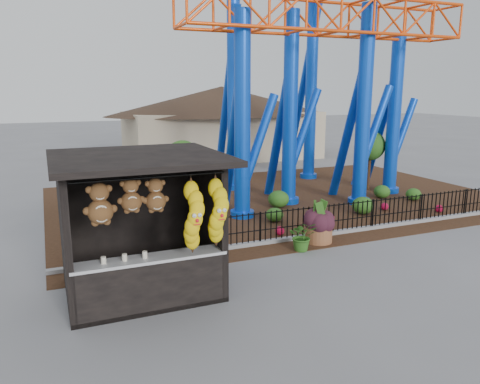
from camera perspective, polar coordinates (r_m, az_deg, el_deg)
name	(u,v)px	position (r m, az deg, el deg)	size (l,w,h in m)	color
ground	(285,289)	(10.91, 5.45, -11.71)	(120.00, 120.00, 0.00)	slate
mulch_bed	(279,199)	(19.41, 4.76, -0.81)	(18.00, 12.00, 0.02)	#331E11
curb	(351,230)	(15.29, 13.44, -4.58)	(18.00, 0.18, 0.12)	gray
prize_booth	(143,229)	(10.24, -11.73, -4.42)	(3.50, 3.40, 3.12)	black
picket_fence	(375,214)	(15.71, 16.18, -2.61)	(12.20, 0.06, 1.00)	black
roller_coaster	(304,38)	(19.73, 7.82, 18.15)	(11.00, 6.37, 10.82)	blue
terracotta_planter	(319,233)	(14.07, 9.57, -5.00)	(0.80, 0.80, 0.54)	brown
planter_foliage	(319,214)	(13.91, 9.66, -2.67)	(0.70, 0.70, 0.64)	#33141F
potted_plant	(302,236)	(13.25, 7.61, -5.33)	(0.77, 0.67, 0.86)	#214D16
landscaping	(340,201)	(18.08, 12.06, -1.10)	(7.61, 3.68, 0.65)	#285519
pavilion	(222,111)	(30.72, -2.25, 9.89)	(15.00, 15.00, 4.80)	#BFAD8C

